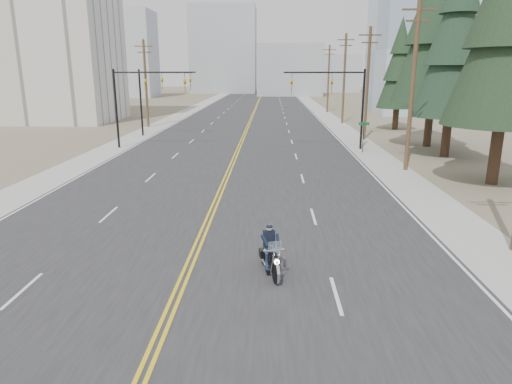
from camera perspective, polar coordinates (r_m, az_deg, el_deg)
name	(u,v)px	position (r m, az deg, el deg)	size (l,w,h in m)	color
ground_plane	(144,375)	(11.70, -13.87, -21.30)	(400.00, 400.00, 0.00)	#776D56
road	(254,112)	(79.39, -0.25, 9.98)	(20.00, 200.00, 0.01)	#303033
sidewalk_left	(187,112)	(80.64, -8.57, 9.89)	(3.00, 200.00, 0.01)	#A5A5A0
sidewalk_right	(321,112)	(79.80, 8.16, 9.86)	(3.00, 200.00, 0.01)	#A5A5A0
traffic_mast_left	(138,93)	(42.77, -14.59, 11.91)	(7.10, 0.26, 7.00)	black
traffic_mast_right	(340,93)	(41.53, 10.50, 12.06)	(7.10, 0.26, 7.00)	black
traffic_mast_far	(156,90)	(50.58, -12.41, 12.36)	(6.10, 0.26, 7.00)	black
street_sign	(364,132)	(40.15, 13.29, 7.32)	(0.90, 0.06, 2.62)	black
utility_pole_b	(413,84)	(33.46, 19.00, 12.68)	(2.20, 0.30, 11.50)	brown
utility_pole_c	(367,82)	(48.02, 13.75, 13.19)	(2.20, 0.30, 11.00)	brown
utility_pole_d	(344,77)	(62.79, 10.97, 13.88)	(2.20, 0.30, 11.50)	brown
utility_pole_e	(328,78)	(79.63, 9.05, 13.94)	(2.20, 0.30, 11.00)	brown
utility_pole_left	(146,82)	(59.10, -13.62, 13.19)	(2.20, 0.30, 10.50)	brown
apartment_block	(40,7)	(71.58, -25.38, 20.12)	(18.00, 14.00, 30.00)	silver
glass_building	(449,51)	(84.29, 22.98, 15.94)	(24.00, 16.00, 20.00)	#9EB5CC
haze_bldg_a	(128,54)	(129.77, -15.77, 16.22)	(14.00, 12.00, 22.00)	#B7BCC6
haze_bldg_b	(289,70)	(134.14, 4.18, 14.94)	(18.00, 14.00, 14.00)	#ADB2B7
haze_bldg_c	(421,62)	(124.71, 19.88, 15.06)	(16.00, 12.00, 18.00)	#B7BCC6
haze_bldg_d	(224,50)	(149.91, -4.03, 17.23)	(20.00, 15.00, 26.00)	#ADB2B7
haze_bldg_e	(337,73)	(160.57, 10.09, 14.39)	(14.00, 14.00, 12.00)	#B7BCC6
haze_bldg_f	(94,67)	(148.77, -19.62, 14.53)	(12.00, 12.00, 16.00)	#ADB2B7
motorcyclist	(271,251)	(15.81, 1.89, -7.35)	(0.93, 2.16, 1.69)	black
conifer_mid	(457,37)	(40.33, 23.82, 17.29)	(6.11, 6.11, 16.29)	#382619
conifer_tall	(439,13)	(45.55, 21.95, 20.03)	(7.33, 7.33, 20.36)	#382619
conifer_far	(400,66)	(57.46, 17.52, 14.78)	(4.79, 4.79, 12.84)	#382619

